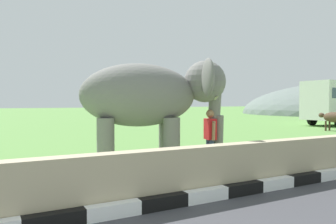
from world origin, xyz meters
The scene contains 4 objects.
barrier_parapet centered at (2.00, 4.03, 0.50)m, with size 28.00×0.36×1.00m, color tan.
elephant centered at (3.11, 6.76, 1.99)m, with size 4.07×3.04×3.01m.
person_handler centered at (4.65, 6.18, 0.93)m, with size 0.33×0.66×1.66m.
cow_near centered at (18.49, 11.96, 0.87)m, with size 0.67×1.90×1.23m.
Camera 1 is at (-0.66, -1.18, 1.86)m, focal length 34.57 mm.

